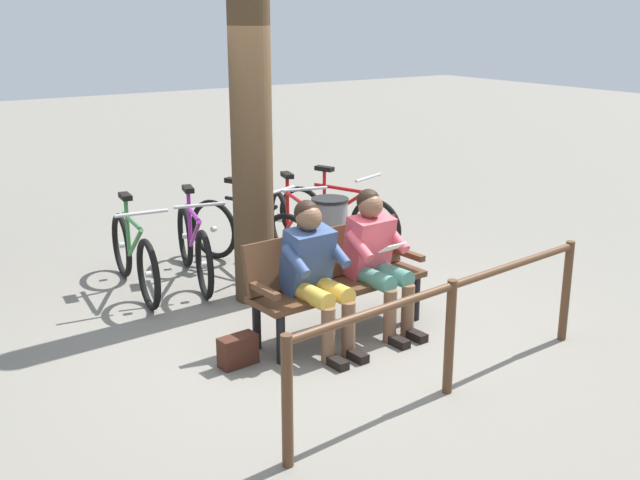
{
  "coord_description": "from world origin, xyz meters",
  "views": [
    {
      "loc": [
        3.32,
        4.98,
        2.61
      ],
      "look_at": [
        -0.16,
        -0.21,
        0.75
      ],
      "focal_mm": 43.11,
      "sensor_mm": 36.0,
      "label": 1
    }
  ],
  "objects_px": {
    "handbag": "(238,351)",
    "bicycle_red": "(194,247)",
    "bench": "(334,274)",
    "tree_trunk": "(251,126)",
    "bicycle_purple": "(250,234)",
    "person_companion": "(315,269)",
    "person_reading": "(376,254)",
    "litter_bin": "(330,240)",
    "bicycle_black": "(337,218)",
    "bicycle_orange": "(134,256)",
    "bicycle_silver": "(293,228)"
  },
  "relations": [
    {
      "from": "litter_bin",
      "to": "bench",
      "type": "bearing_deg",
      "value": 57.07
    },
    {
      "from": "bench",
      "to": "bicycle_silver",
      "type": "bearing_deg",
      "value": -115.42
    },
    {
      "from": "bicycle_black",
      "to": "bicycle_silver",
      "type": "bearing_deg",
      "value": -102.95
    },
    {
      "from": "bicycle_silver",
      "to": "bench",
      "type": "bearing_deg",
      "value": -7.97
    },
    {
      "from": "person_companion",
      "to": "bicycle_purple",
      "type": "distance_m",
      "value": 2.19
    },
    {
      "from": "bicycle_black",
      "to": "bicycle_purple",
      "type": "xyz_separation_m",
      "value": [
        1.14,
        0.01,
        0.0
      ]
    },
    {
      "from": "person_reading",
      "to": "bicycle_black",
      "type": "relative_size",
      "value": 0.75
    },
    {
      "from": "bench",
      "to": "handbag",
      "type": "relative_size",
      "value": 5.42
    },
    {
      "from": "person_reading",
      "to": "tree_trunk",
      "type": "height_order",
      "value": "tree_trunk"
    },
    {
      "from": "handbag",
      "to": "bicycle_silver",
      "type": "bearing_deg",
      "value": -131.16
    },
    {
      "from": "person_companion",
      "to": "bicycle_black",
      "type": "distance_m",
      "value": 2.72
    },
    {
      "from": "handbag",
      "to": "bicycle_silver",
      "type": "relative_size",
      "value": 0.18
    },
    {
      "from": "person_companion",
      "to": "bicycle_orange",
      "type": "bearing_deg",
      "value": -73.57
    },
    {
      "from": "person_reading",
      "to": "bicycle_red",
      "type": "distance_m",
      "value": 2.13
    },
    {
      "from": "person_reading",
      "to": "bicycle_orange",
      "type": "height_order",
      "value": "person_reading"
    },
    {
      "from": "tree_trunk",
      "to": "bicycle_orange",
      "type": "bearing_deg",
      "value": -42.75
    },
    {
      "from": "person_companion",
      "to": "bicycle_black",
      "type": "height_order",
      "value": "person_companion"
    },
    {
      "from": "bicycle_red",
      "to": "bicycle_orange",
      "type": "distance_m",
      "value": 0.61
    },
    {
      "from": "bench",
      "to": "handbag",
      "type": "xyz_separation_m",
      "value": [
        1.0,
        0.14,
        -0.39
      ]
    },
    {
      "from": "person_reading",
      "to": "person_companion",
      "type": "xyz_separation_m",
      "value": [
        0.64,
        0.04,
        -0.0
      ]
    },
    {
      "from": "person_reading",
      "to": "handbag",
      "type": "bearing_deg",
      "value": -3.63
    },
    {
      "from": "person_reading",
      "to": "handbag",
      "type": "distance_m",
      "value": 1.43
    },
    {
      "from": "person_reading",
      "to": "person_companion",
      "type": "distance_m",
      "value": 0.64
    },
    {
      "from": "bench",
      "to": "handbag",
      "type": "height_order",
      "value": "bench"
    },
    {
      "from": "bench",
      "to": "tree_trunk",
      "type": "bearing_deg",
      "value": -83.94
    },
    {
      "from": "person_companion",
      "to": "bicycle_orange",
      "type": "height_order",
      "value": "person_companion"
    },
    {
      "from": "handbag",
      "to": "bicycle_black",
      "type": "height_order",
      "value": "bicycle_black"
    },
    {
      "from": "bicycle_purple",
      "to": "handbag",
      "type": "bearing_deg",
      "value": -52.52
    },
    {
      "from": "person_reading",
      "to": "litter_bin",
      "type": "xyz_separation_m",
      "value": [
        -0.35,
        -1.19,
        -0.23
      ]
    },
    {
      "from": "tree_trunk",
      "to": "bicycle_purple",
      "type": "bearing_deg",
      "value": -115.96
    },
    {
      "from": "handbag",
      "to": "bicycle_red",
      "type": "bearing_deg",
      "value": -105.86
    },
    {
      "from": "bicycle_red",
      "to": "bicycle_orange",
      "type": "bearing_deg",
      "value": -79.11
    },
    {
      "from": "bicycle_red",
      "to": "bicycle_black",
      "type": "bearing_deg",
      "value": 107.47
    },
    {
      "from": "bicycle_black",
      "to": "bicycle_purple",
      "type": "relative_size",
      "value": 1.01
    },
    {
      "from": "person_companion",
      "to": "litter_bin",
      "type": "bearing_deg",
      "value": -132.3
    },
    {
      "from": "bench",
      "to": "litter_bin",
      "type": "bearing_deg",
      "value": -126.44
    },
    {
      "from": "person_reading",
      "to": "litter_bin",
      "type": "height_order",
      "value": "person_reading"
    },
    {
      "from": "person_reading",
      "to": "litter_bin",
      "type": "distance_m",
      "value": 1.26
    },
    {
      "from": "bench",
      "to": "person_companion",
      "type": "relative_size",
      "value": 1.35
    },
    {
      "from": "tree_trunk",
      "to": "bicycle_silver",
      "type": "relative_size",
      "value": 1.99
    },
    {
      "from": "bench",
      "to": "person_reading",
      "type": "height_order",
      "value": "person_reading"
    },
    {
      "from": "person_companion",
      "to": "bicycle_purple",
      "type": "relative_size",
      "value": 0.76
    },
    {
      "from": "person_companion",
      "to": "litter_bin",
      "type": "xyz_separation_m",
      "value": [
        -0.99,
        -1.23,
        -0.23
      ]
    },
    {
      "from": "litter_bin",
      "to": "bicycle_red",
      "type": "bearing_deg",
      "value": -34.83
    },
    {
      "from": "person_companion",
      "to": "bicycle_red",
      "type": "height_order",
      "value": "person_companion"
    },
    {
      "from": "bicycle_black",
      "to": "bicycle_purple",
      "type": "distance_m",
      "value": 1.14
    },
    {
      "from": "person_companion",
      "to": "bicycle_red",
      "type": "distance_m",
      "value": 2.03
    },
    {
      "from": "bench",
      "to": "bicycle_purple",
      "type": "relative_size",
      "value": 1.03
    },
    {
      "from": "bicycle_black",
      "to": "bicycle_red",
      "type": "xyz_separation_m",
      "value": [
        1.82,
        0.1,
        0.0
      ]
    },
    {
      "from": "bench",
      "to": "bicycle_orange",
      "type": "height_order",
      "value": "bicycle_orange"
    }
  ]
}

